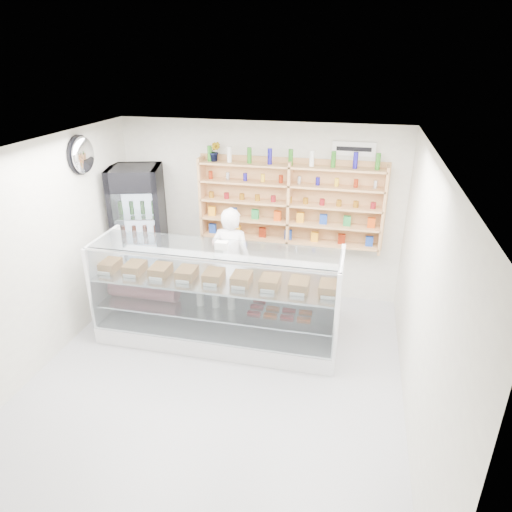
# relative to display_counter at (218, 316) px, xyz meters

# --- Properties ---
(room) EXTENTS (5.00, 5.00, 5.00)m
(room) POSITION_rel_display_counter_xyz_m (0.23, -0.86, 1.02)
(room) COLOR #A4A4A9
(room) RESTS_ON ground
(display_counter) EXTENTS (3.30, 0.99, 1.43)m
(display_counter) POSITION_rel_display_counter_xyz_m (0.00, 0.00, 0.00)
(display_counter) COLOR white
(display_counter) RESTS_ON floor
(shop_worker) EXTENTS (0.63, 0.42, 1.69)m
(shop_worker) POSITION_rel_display_counter_xyz_m (-0.03, 0.84, 0.46)
(shop_worker) COLOR white
(shop_worker) RESTS_ON floor
(drinks_cooler) EXTENTS (0.94, 0.93, 2.13)m
(drinks_cooler) POSITION_rel_display_counter_xyz_m (-1.62, 1.09, 0.69)
(drinks_cooler) COLOR black
(drinks_cooler) RESTS_ON floor
(wall_shelving) EXTENTS (2.84, 0.28, 1.33)m
(wall_shelving) POSITION_rel_display_counter_xyz_m (0.73, 1.48, 1.21)
(wall_shelving) COLOR tan
(wall_shelving) RESTS_ON back_wall
(potted_plant) EXTENTS (0.17, 0.14, 0.30)m
(potted_plant) POSITION_rel_display_counter_xyz_m (-0.44, 1.48, 1.96)
(potted_plant) COLOR #1E6626
(potted_plant) RESTS_ON wall_shelving
(security_mirror) EXTENTS (0.15, 0.50, 0.50)m
(security_mirror) POSITION_rel_display_counter_xyz_m (-1.94, 0.34, 2.07)
(security_mirror) COLOR silver
(security_mirror) RESTS_ON left_wall
(wall_sign) EXTENTS (0.62, 0.03, 0.20)m
(wall_sign) POSITION_rel_display_counter_xyz_m (1.63, 1.61, 2.07)
(wall_sign) COLOR white
(wall_sign) RESTS_ON back_wall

